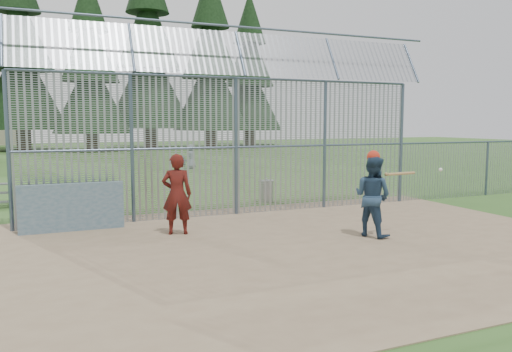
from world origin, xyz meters
name	(u,v)px	position (x,y,z in m)	size (l,w,h in m)	color
ground	(289,240)	(0.00, 0.00, 0.00)	(120.00, 120.00, 0.00)	#2D511E
dirt_infield	(300,244)	(0.00, -0.50, 0.01)	(14.00, 10.00, 0.02)	#756047
dugout_wall	(72,207)	(-4.60, 2.90, 0.62)	(2.50, 0.12, 1.20)	#38566B
batter	(372,196)	(1.97, -0.46, 0.98)	(0.93, 0.73, 1.92)	navy
onlooker	(177,194)	(-2.27, 1.56, 1.00)	(0.72, 0.47, 1.96)	maroon
bg_kid_standing	(191,156)	(2.73, 18.13, 0.71)	(0.70, 0.45, 1.43)	slate
bg_kid_seated	(184,163)	(1.93, 16.84, 0.42)	(0.50, 0.21, 0.85)	slate
batting_gear	(378,159)	(2.09, -0.48, 1.86)	(1.98, 0.50, 0.61)	red
trash_can	(266,191)	(1.78, 5.32, 0.38)	(0.56, 0.56, 0.82)	#92959A
backstop_fence	(292,134)	(1.81, 3.43, 2.36)	(20.09, 0.81, 5.30)	#47566B
conifer_row	(118,39)	(1.93, 41.51, 10.83)	(38.48, 12.26, 20.20)	#332319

